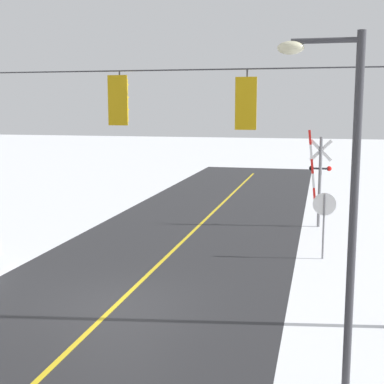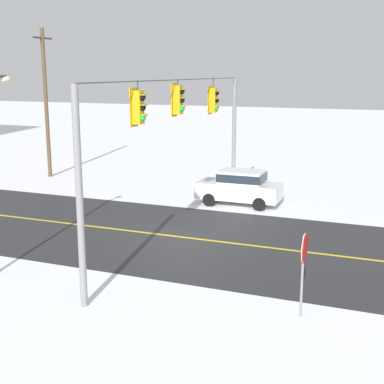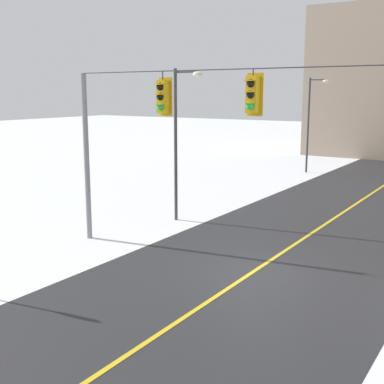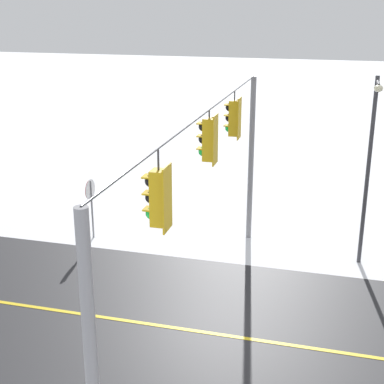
% 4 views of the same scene
% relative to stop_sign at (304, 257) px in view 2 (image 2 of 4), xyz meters
% --- Properties ---
extents(ground_plane, '(160.00, 160.00, 0.00)m').
position_rel_stop_sign_xyz_m(ground_plane, '(5.41, 5.86, -1.71)').
color(ground_plane, white).
extents(road_asphalt, '(9.00, 80.00, 0.01)m').
position_rel_stop_sign_xyz_m(road_asphalt, '(5.41, 11.86, -1.71)').
color(road_asphalt, '#28282B').
rests_on(road_asphalt, ground).
extents(lane_centre_line, '(0.14, 72.00, 0.01)m').
position_rel_stop_sign_xyz_m(lane_centre_line, '(5.41, 11.86, -1.70)').
color(lane_centre_line, gold).
rests_on(lane_centre_line, ground).
extents(signal_span, '(14.20, 0.47, 6.22)m').
position_rel_stop_sign_xyz_m(signal_span, '(5.44, 5.84, 2.56)').
color(signal_span, gray).
rests_on(signal_span, ground).
extents(stop_sign, '(0.80, 0.09, 2.35)m').
position_rel_stop_sign_xyz_m(stop_sign, '(0.00, 0.00, 0.00)').
color(stop_sign, gray).
rests_on(stop_sign, ground).
extents(parked_car_white, '(1.85, 4.21, 1.74)m').
position_rel_stop_sign_xyz_m(parked_car_white, '(11.50, 5.22, -0.76)').
color(parked_car_white, white).
rests_on(parked_car_white, ground).
extents(utility_pole, '(1.80, 0.24, 9.07)m').
position_rel_stop_sign_xyz_m(utility_pole, '(14.20, 18.55, 2.95)').
color(utility_pole, brown).
rests_on(utility_pole, ground).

